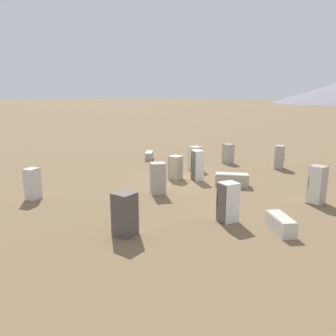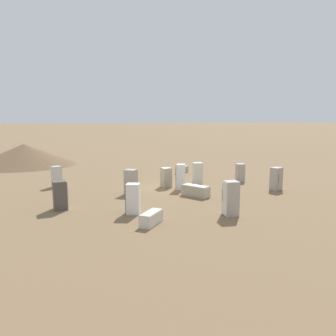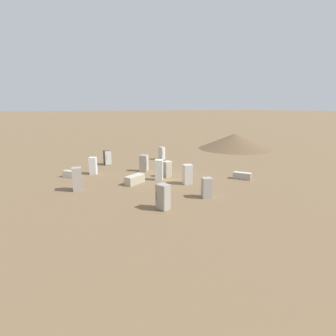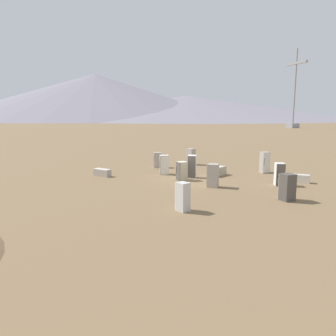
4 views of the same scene
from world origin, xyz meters
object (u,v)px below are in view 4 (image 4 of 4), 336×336
discarded_fridge_0 (164,165)px  discarded_fridge_6 (217,171)px  discarded_fridge_1 (192,166)px  discarded_fridge_10 (287,187)px  discarded_fridge_12 (299,178)px  power_pylon_3 (294,104)px  discarded_fridge_8 (213,176)px  discarded_fridge_3 (191,157)px  discarded_fridge_7 (183,197)px  discarded_fridge_2 (158,160)px  discarded_fridge_11 (182,171)px  discarded_fridge_4 (102,173)px  discarded_fridge_9 (280,174)px  discarded_fridge_5 (265,162)px

discarded_fridge_0 → discarded_fridge_6: size_ratio=0.83×
discarded_fridge_1 → discarded_fridge_6: discarded_fridge_1 is taller
discarded_fridge_10 → discarded_fridge_12: discarded_fridge_10 is taller
discarded_fridge_0 → discarded_fridge_10: discarded_fridge_0 is taller
power_pylon_3 → discarded_fridge_8: (75.18, -76.26, -7.89)m
discarded_fridge_0 → discarded_fridge_12: 11.22m
discarded_fridge_6 → power_pylon_3: bearing=-72.0°
discarded_fridge_3 → discarded_fridge_7: bearing=-46.6°
discarded_fridge_2 → discarded_fridge_11: discarded_fridge_2 is taller
discarded_fridge_10 → discarded_fridge_3: bearing=85.9°
discarded_fridge_6 → discarded_fridge_8: (3.81, -2.57, 0.48)m
discarded_fridge_12 → power_pylon_3: bearing=4.0°
discarded_fridge_11 → discarded_fridge_1: bearing=-66.4°
discarded_fridge_10 → discarded_fridge_4: bearing=125.5°
discarded_fridge_0 → discarded_fridge_1: 2.83m
discarded_fridge_7 → discarded_fridge_10: 6.97m
power_pylon_3 → discarded_fridge_8: 107.38m
discarded_fridge_0 → discarded_fridge_9: 9.86m
discarded_fridge_5 → discarded_fridge_9: (4.80, -2.41, -0.10)m
discarded_fridge_12 → discarded_fridge_3: bearing=65.2°
discarded_fridge_6 → discarded_fridge_9: bearing=178.2°
discarded_fridge_7 → discarded_fridge_11: bearing=49.2°
power_pylon_3 → discarded_fridge_7: 113.86m
discarded_fridge_7 → discarded_fridge_11: 8.52m
discarded_fridge_9 → discarded_fridge_10: discarded_fridge_9 is taller
discarded_fridge_2 → discarded_fridge_11: bearing=-163.6°
discarded_fridge_9 → discarded_fridge_4: bearing=-10.0°
discarded_fridge_4 → discarded_fridge_5: bearing=-50.7°
discarded_fridge_5 → discarded_fridge_2: bearing=-27.6°
discarded_fridge_1 → discarded_fridge_8: (3.80, -0.16, -0.09)m
discarded_fridge_12 → discarded_fridge_10: bearing=176.0°
discarded_fridge_9 → discarded_fridge_12: (-0.28, 2.17, -0.53)m
discarded_fridge_9 → discarded_fridge_11: (-4.54, -5.99, -0.09)m
discarded_fridge_6 → discarded_fridge_12: bearing=-163.6°
discarded_fridge_11 → discarded_fridge_5: bearing=-92.3°
discarded_fridge_3 → discarded_fridge_10: size_ratio=1.01×
discarded_fridge_1 → discarded_fridge_11: 1.41m
discarded_fridge_7 → discarded_fridge_9: (-3.24, 9.46, 0.04)m
discarded_fridge_7 → discarded_fridge_12: discarded_fridge_7 is taller
discarded_fridge_1 → power_pylon_3: bearing=-102.0°
discarded_fridge_7 → discarded_fridge_10: size_ratio=0.96×
discarded_fridge_5 → discarded_fridge_12: (4.53, -0.24, -0.63)m
discarded_fridge_6 → discarded_fridge_7: (8.44, -7.11, 0.43)m
power_pylon_3 → discarded_fridge_11: (72.03, -77.34, -7.99)m
discarded_fridge_6 → discarded_fridge_8: bearing=119.9°
discarded_fridge_1 → discarded_fridge_2: 6.08m
discarded_fridge_4 → discarded_fridge_8: discarded_fridge_8 is taller
discarded_fridge_12 → discarded_fridge_0: bearing=96.0°
discarded_fridge_3 → discarded_fridge_12: bearing=-0.2°
discarded_fridge_6 → discarded_fridge_7: discarded_fridge_7 is taller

